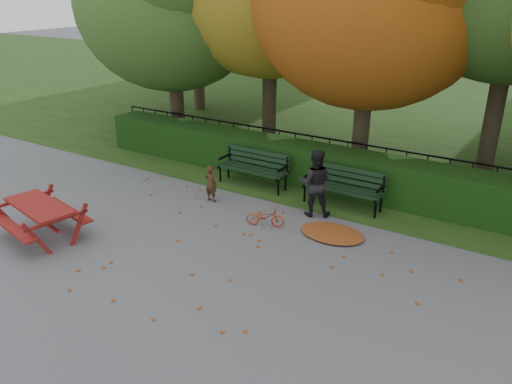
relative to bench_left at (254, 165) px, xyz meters
The scene contains 12 objects.
ground 3.96m from the bench_left, 70.65° to the right, with size 90.00×90.00×0.00m, color #5E5E62.
grass_strip 10.39m from the bench_left, 82.81° to the left, with size 90.00×90.00×0.00m, color #1D3814.
hedge 1.53m from the bench_left, 31.58° to the left, with size 13.00×0.90×1.00m, color black.
iron_fence 2.06m from the bench_left, 50.89° to the left, with size 14.00×0.04×1.02m.
bench_left is the anchor object (origin of this frame).
bench_right 2.40m from the bench_left, ahead, with size 1.80×0.57×0.88m.
picnic_table 5.07m from the bench_left, 114.74° to the right, with size 1.91×1.66×0.81m.
leaf_pile 3.19m from the bench_left, 28.15° to the right, with size 1.33×0.92×0.09m, color brown.
leaf_scatter 3.68m from the bench_left, 69.08° to the right, with size 9.00×5.70×0.01m, color brown, non-canonical shape.
child 1.42m from the bench_left, 103.39° to the right, with size 0.32×0.21×0.87m, color #3F2614.
adult 2.20m from the bench_left, 21.49° to the right, with size 0.73×0.57×1.50m, color black.
bicycle 2.34m from the bench_left, 52.52° to the right, with size 0.28×0.80×0.42m, color #B03210.
Camera 1 is at (4.89, -6.23, 4.73)m, focal length 35.00 mm.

